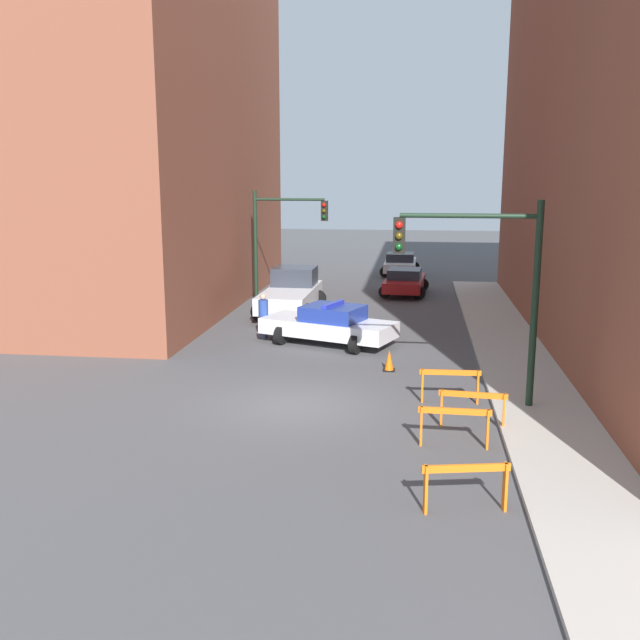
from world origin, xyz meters
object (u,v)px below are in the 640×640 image
Objects in this scene: traffic_light_far at (279,231)px; barrier_front at (466,479)px; barrier_back at (473,403)px; traffic_cone at (389,361)px; traffic_light_near at (488,272)px; parked_car_near at (405,281)px; barrier_mid at (455,420)px; police_car at (329,324)px; white_truck at (291,292)px; pedestrian_crossing at (263,316)px; barrier_corner at (450,380)px; parked_car_mid at (400,263)px.

barrier_front is at bearing -70.25° from traffic_light_far.
barrier_back is 2.44× the size of traffic_cone.
traffic_light_near is at bearing 82.16° from barrier_front.
parked_car_near is 2.76× the size of barrier_mid.
parked_car_near is at bearing 95.78° from barrier_back.
police_car is (3.27, -7.70, -2.67)m from traffic_light_far.
parked_car_near is (5.72, 3.41, -2.72)m from traffic_light_far.
barrier_front reaches higher than traffic_cone.
police_car is 10.07m from barrier_mid.
traffic_light_near is 3.25× the size of barrier_back.
traffic_light_far is 3.41m from white_truck.
white_truck is at bearing 112.79° from barrier_mid.
pedestrian_crossing reaches higher than barrier_front.
barrier_front is (-0.82, -5.95, -2.91)m from traffic_light_near.
white_truck is 13.28m from barrier_corner.
traffic_light_far is at bearing 114.45° from white_truck.
barrier_mid is at bearing -85.13° from parked_car_mid.
parked_car_mid reaches higher than traffic_cone.
traffic_light_near is at bearing -19.78° from barrier_corner.
parked_car_mid is 30.79m from barrier_front.
pedestrian_crossing is at bearing -111.06° from parked_car_near.
barrier_back is at bearing -80.15° from parked_car_near.
traffic_light_near reaches higher than parked_car_mid.
traffic_light_far is 8.78m from police_car.
pedestrian_crossing is 1.04× the size of barrier_corner.
traffic_light_near reaches higher than barrier_corner.
police_car is (-4.76, 6.43, -2.81)m from traffic_light_near.
barrier_mid is 1.00× the size of barrier_back.
pedestrian_crossing is 1.04× the size of barrier_mid.
barrier_front is (1.88, -30.73, -0.06)m from parked_car_mid.
pedestrian_crossing is 11.74m from barrier_mid.
barrier_corner is (6.44, -6.70, -0.24)m from pedestrian_crossing.
barrier_mid is 3.14m from barrier_corner.
parked_car_mid is at bearing 63.39° from traffic_light_far.
pedestrian_crossing reaches higher than barrier_corner.
barrier_front is (3.94, -12.39, -0.11)m from police_car.
pedestrian_crossing is (0.77, -7.14, -2.54)m from traffic_light_far.
parked_car_near is 20.44m from barrier_mid.
barrier_mid is (-0.04, 3.11, 0.00)m from barrier_front.
barrier_mid is at bearing 150.19° from pedestrian_crossing.
white_truck is at bearing -126.70° from parked_car_near.
barrier_front is at bearing -85.44° from parked_car_mid.
white_truck is 8.28× the size of traffic_cone.
parked_car_mid is at bearing 93.80° from barrier_mid.
traffic_light_far is at bearing -115.55° from parked_car_mid.
pedestrian_crossing is 1.05× the size of barrier_front.
barrier_back is (6.72, -13.58, -0.29)m from white_truck.
traffic_light_near is at bearing -60.39° from traffic_light_far.
white_truck is 3.39× the size of barrier_mid.
white_truck is at bearing -64.66° from pedestrian_crossing.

